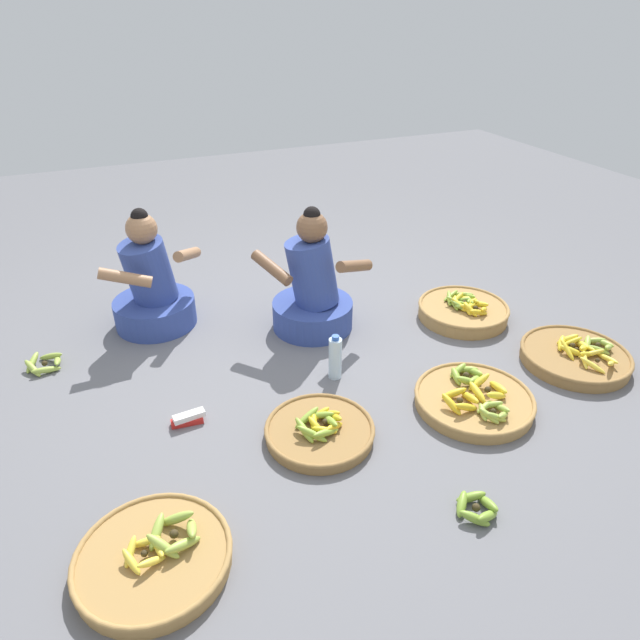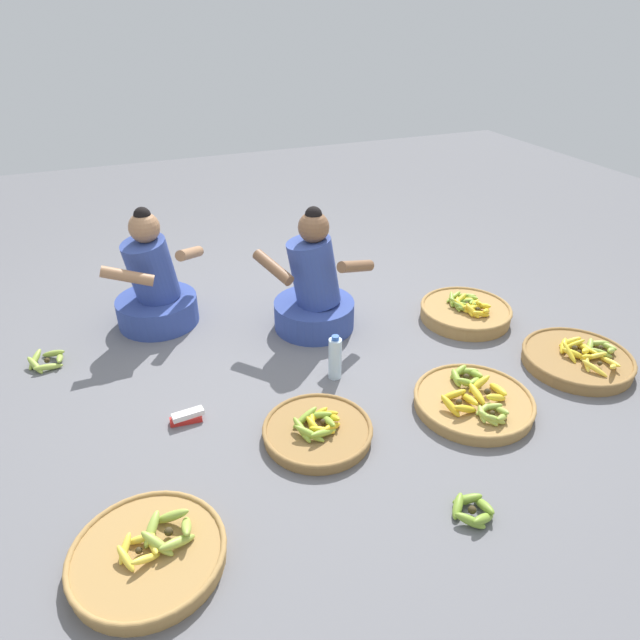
% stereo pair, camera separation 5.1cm
% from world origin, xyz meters
% --- Properties ---
extents(ground_plane, '(10.00, 10.00, 0.00)m').
position_xyz_m(ground_plane, '(0.00, 0.00, 0.00)').
color(ground_plane, slate).
extents(vendor_woman_front, '(0.72, 0.55, 0.82)m').
position_xyz_m(vendor_woman_front, '(0.16, 0.30, 0.26)').
color(vendor_woman_front, '#334793').
rests_on(vendor_woman_front, ground).
extents(vendor_woman_behind, '(0.67, 0.54, 0.79)m').
position_xyz_m(vendor_woman_behind, '(-0.78, 0.73, 0.25)').
color(vendor_woman_behind, '#334793').
rests_on(vendor_woman_behind, ground).
extents(banana_basket_back_right, '(0.55, 0.55, 0.13)m').
position_xyz_m(banana_basket_back_right, '(-0.21, -0.70, 0.04)').
color(banana_basket_back_right, olive).
rests_on(banana_basket_back_right, ground).
extents(banana_basket_front_center, '(0.60, 0.60, 0.15)m').
position_xyz_m(banana_basket_front_center, '(-1.08, -1.12, 0.04)').
color(banana_basket_front_center, '#A87F47').
rests_on(banana_basket_front_center, ground).
extents(banana_basket_front_left, '(0.60, 0.60, 0.16)m').
position_xyz_m(banana_basket_front_left, '(1.13, 0.01, 0.06)').
color(banana_basket_front_left, '#A87F47').
rests_on(banana_basket_front_left, ground).
extents(banana_basket_mid_right, '(0.63, 0.63, 0.15)m').
position_xyz_m(banana_basket_mid_right, '(1.43, -0.70, 0.05)').
color(banana_basket_mid_right, olive).
rests_on(banana_basket_mid_right, ground).
extents(banana_basket_near_vendor, '(0.63, 0.63, 0.14)m').
position_xyz_m(banana_basket_near_vendor, '(0.63, -0.80, 0.04)').
color(banana_basket_near_vendor, '#A87F47').
rests_on(banana_basket_near_vendor, ground).
extents(loose_bananas_mid_left, '(0.19, 0.21, 0.08)m').
position_xyz_m(loose_bananas_mid_left, '(0.21, -1.39, 0.03)').
color(loose_bananas_mid_left, olive).
rests_on(loose_bananas_mid_left, ground).
extents(loose_bananas_back_center, '(0.23, 0.23, 0.08)m').
position_xyz_m(loose_bananas_back_center, '(-1.46, 0.47, 0.03)').
color(loose_bananas_back_center, '#9EB747').
rests_on(loose_bananas_back_center, ground).
extents(water_bottle, '(0.07, 0.07, 0.27)m').
position_xyz_m(water_bottle, '(0.06, -0.27, 0.13)').
color(water_bottle, silver).
rests_on(water_bottle, ground).
extents(packet_carton_stack, '(0.18, 0.07, 0.06)m').
position_xyz_m(packet_carton_stack, '(-0.79, -0.35, 0.03)').
color(packet_carton_stack, red).
rests_on(packet_carton_stack, ground).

